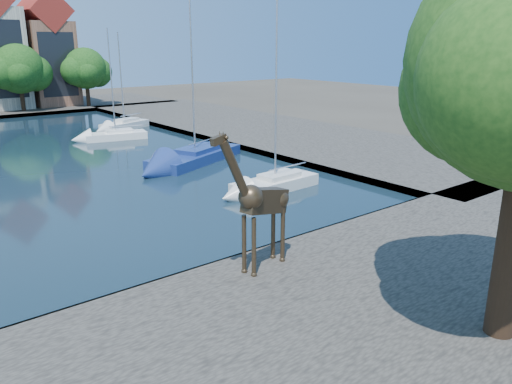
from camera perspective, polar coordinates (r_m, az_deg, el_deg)
The scene contains 10 objects.
ground at distance 17.60m, azimuth -15.55°, elevation -12.34°, with size 160.00×160.00×0.00m, color #38332B.
right_quay at distance 49.79m, azimuth 0.12°, elevation 7.29°, with size 14.00×52.00×0.50m, color #4A4740.
townhouse_east_end at distance 73.40m, azimuth -22.83°, elevation 14.43°, with size 5.44×9.18×14.43m.
far_tree_east at distance 66.89m, azimuth -25.39°, elevation 12.43°, with size 7.54×5.80×7.84m.
far_tree_far_east at distance 69.21m, azimuth -18.82°, elevation 13.08°, with size 6.76×5.20×7.36m.
giraffe_statue at distance 17.39m, azimuth 0.44°, elevation -1.10°, with size 3.62×1.09×5.19m.
sailboat_right_a at distance 29.26m, azimuth 2.20°, elevation 1.30°, with size 5.62×2.27×10.87m.
sailboat_right_b at distance 36.45m, azimuth -6.97°, elevation 4.31°, with size 8.52×5.73×13.16m.
sailboat_right_c at distance 46.59m, azimuth -15.74°, elevation 6.41°, with size 5.57×2.97×9.52m.
sailboat_right_d at distance 52.11m, azimuth -14.80°, elevation 7.59°, with size 5.47×3.57×9.31m.
Camera 1 is at (-5.56, -14.46, 8.35)m, focal length 35.00 mm.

